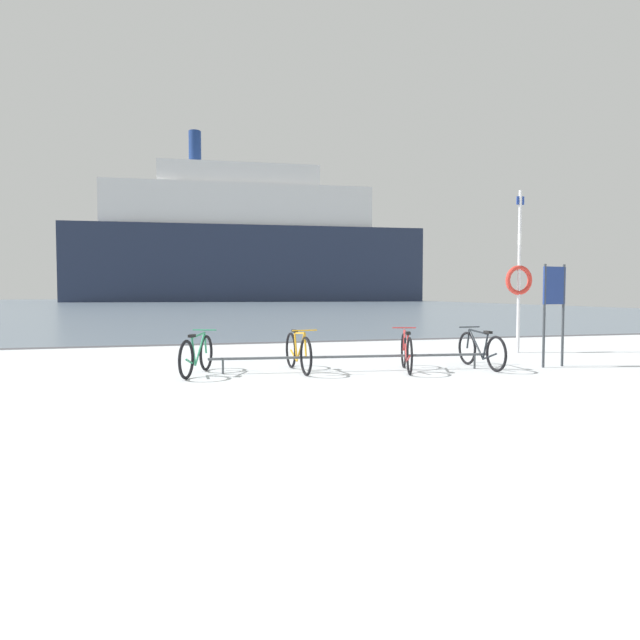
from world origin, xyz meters
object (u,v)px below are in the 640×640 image
at_px(bicycle_2, 406,352).
at_px(bicycle_1, 298,352).
at_px(ferry_ship, 246,246).
at_px(bicycle_0, 197,355).
at_px(rescue_post, 519,276).
at_px(bicycle_3, 481,350).
at_px(info_sign, 554,297).

bearing_deg(bicycle_2, bicycle_1, 166.94).
height_order(bicycle_1, ferry_ship, ferry_ship).
distance_m(bicycle_0, ferry_ship, 82.56).
xyz_separation_m(bicycle_0, rescue_post, (7.84, 1.71, 1.54)).
bearing_deg(bicycle_0, bicycle_2, -8.10).
distance_m(bicycle_3, rescue_post, 3.61).
bearing_deg(ferry_ship, bicycle_2, -95.13).
xyz_separation_m(bicycle_1, bicycle_2, (2.00, -0.46, -0.00)).
bearing_deg(bicycle_3, bicycle_1, 173.08).
bearing_deg(ferry_ship, bicycle_0, -97.86).
bearing_deg(rescue_post, bicycle_2, -150.38).
bearing_deg(bicycle_2, bicycle_3, 0.98).
relative_size(bicycle_3, info_sign, 0.86).
distance_m(bicycle_1, ferry_ship, 82.41).
bearing_deg(bicycle_3, ferry_ship, 85.98).
xyz_separation_m(bicycle_0, bicycle_3, (5.46, -0.52, 0.00)).
height_order(bicycle_2, bicycle_3, bicycle_2).
xyz_separation_m(bicycle_2, bicycle_3, (1.60, 0.03, -0.01)).
relative_size(bicycle_1, info_sign, 0.87).
bearing_deg(bicycle_1, bicycle_2, -13.06).
xyz_separation_m(bicycle_3, ferry_ship, (5.76, 81.84, 8.83)).
bearing_deg(bicycle_0, ferry_ship, 82.14).
relative_size(bicycle_1, ferry_ship, 0.03).
height_order(bicycle_1, rescue_post, rescue_post).
xyz_separation_m(bicycle_2, ferry_ship, (7.36, 81.87, 8.82)).
bearing_deg(info_sign, bicycle_3, 171.52).
relative_size(bicycle_2, info_sign, 0.77).
distance_m(bicycle_2, rescue_post, 4.83).
bearing_deg(info_sign, bicycle_2, 176.39).
bearing_deg(bicycle_0, rescue_post, 12.32).
distance_m(bicycle_3, ferry_ship, 82.51).
distance_m(rescue_post, ferry_ship, 80.01).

